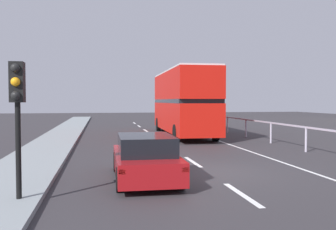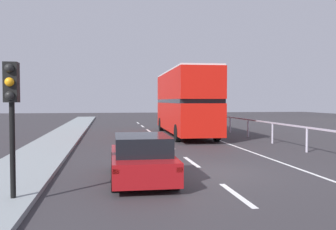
{
  "view_description": "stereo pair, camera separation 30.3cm",
  "coord_description": "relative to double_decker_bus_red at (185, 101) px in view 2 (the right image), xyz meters",
  "views": [
    {
      "loc": [
        -3.45,
        -11.46,
        2.34
      ],
      "look_at": [
        -0.41,
        5.09,
        1.68
      ],
      "focal_mm": 39.18,
      "sensor_mm": 36.0,
      "label": 1
    },
    {
      "loc": [
        -3.16,
        -11.51,
        2.34
      ],
      "look_at": [
        -0.41,
        5.09,
        1.68
      ],
      "focal_mm": 39.18,
      "sensor_mm": 36.0,
      "label": 2
    }
  ],
  "objects": [
    {
      "name": "ground_plane",
      "position": [
        -2.0,
        -12.6,
        -2.36
      ],
      "size": [
        75.22,
        120.0,
        0.1
      ],
      "primitive_type": "cube",
      "color": "#312E32"
    },
    {
      "name": "hatchback_car_near",
      "position": [
        -4.17,
        -13.38,
        -1.67
      ],
      "size": [
        1.82,
        4.15,
        1.34
      ],
      "rotation": [
        0.0,
        0.0,
        -0.01
      ],
      "color": "maroon",
      "rests_on": "ground"
    },
    {
      "name": "traffic_signal_pole",
      "position": [
        -7.27,
        -15.46,
        0.12
      ],
      "size": [
        0.3,
        0.42,
        3.06
      ],
      "color": "black",
      "rests_on": "near_sidewalk_kerb"
    },
    {
      "name": "bridge_side_railing",
      "position": [
        3.75,
        -3.6,
        -1.37
      ],
      "size": [
        0.1,
        42.0,
        1.17
      ],
      "color": "#B6AFC1",
      "rests_on": "ground"
    },
    {
      "name": "double_decker_bus_red",
      "position": [
        0.0,
        0.0,
        0.0
      ],
      "size": [
        2.79,
        10.84,
        4.32
      ],
      "rotation": [
        0.0,
        0.0,
        -0.02
      ],
      "color": "red",
      "rests_on": "ground"
    },
    {
      "name": "lane_paint_markings",
      "position": [
        0.04,
        -4.36,
        -2.31
      ],
      "size": [
        3.45,
        46.0,
        0.01
      ],
      "color": "silver",
      "rests_on": "ground"
    },
    {
      "name": "near_sidewalk_kerb",
      "position": [
        -7.98,
        -12.6,
        -2.24
      ],
      "size": [
        2.37,
        80.0,
        0.14
      ],
      "primitive_type": "cube",
      "color": "gray",
      "rests_on": "ground"
    }
  ]
}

